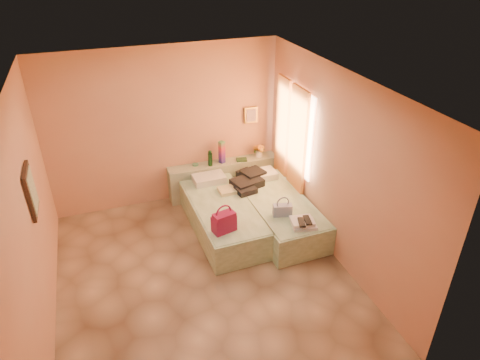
{
  "coord_description": "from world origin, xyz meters",
  "views": [
    {
      "loc": [
        -1.07,
        -4.56,
        4.26
      ],
      "look_at": [
        0.86,
        0.85,
        0.97
      ],
      "focal_mm": 32.0,
      "sensor_mm": 36.0,
      "label": 1
    }
  ],
  "objects_px": {
    "bed_left": "(223,218)",
    "water_bottle": "(210,159)",
    "magenta_handbag": "(224,222)",
    "towel_stack": "(304,223)",
    "blue_handbag": "(282,210)",
    "bed_right": "(278,213)",
    "green_book": "(242,160)",
    "flower_vase": "(259,150)",
    "headboard_ledge": "(224,178)"
  },
  "relations": [
    {
      "from": "flower_vase",
      "to": "blue_handbag",
      "type": "height_order",
      "value": "flower_vase"
    },
    {
      "from": "headboard_ledge",
      "to": "bed_right",
      "type": "relative_size",
      "value": 1.02
    },
    {
      "from": "bed_right",
      "to": "green_book",
      "type": "distance_m",
      "value": 1.35
    },
    {
      "from": "flower_vase",
      "to": "blue_handbag",
      "type": "relative_size",
      "value": 1.0
    },
    {
      "from": "headboard_ledge",
      "to": "magenta_handbag",
      "type": "relative_size",
      "value": 6.09
    },
    {
      "from": "blue_handbag",
      "to": "towel_stack",
      "type": "relative_size",
      "value": 0.82
    },
    {
      "from": "flower_vase",
      "to": "towel_stack",
      "type": "xyz_separation_m",
      "value": [
        -0.11,
        -2.08,
        -0.25
      ]
    },
    {
      "from": "green_book",
      "to": "headboard_ledge",
      "type": "bearing_deg",
      "value": -174.97
    },
    {
      "from": "green_book",
      "to": "towel_stack",
      "type": "xyz_separation_m",
      "value": [
        0.25,
        -2.04,
        -0.12
      ]
    },
    {
      "from": "bed_right",
      "to": "blue_handbag",
      "type": "distance_m",
      "value": 0.54
    },
    {
      "from": "bed_left",
      "to": "towel_stack",
      "type": "distance_m",
      "value": 1.38
    },
    {
      "from": "bed_left",
      "to": "blue_handbag",
      "type": "xyz_separation_m",
      "value": [
        0.78,
        -0.58,
        0.34
      ]
    },
    {
      "from": "water_bottle",
      "to": "magenta_handbag",
      "type": "height_order",
      "value": "water_bottle"
    },
    {
      "from": "bed_left",
      "to": "towel_stack",
      "type": "xyz_separation_m",
      "value": [
        0.96,
        -0.94,
        0.3
      ]
    },
    {
      "from": "bed_left",
      "to": "bed_right",
      "type": "bearing_deg",
      "value": -12.46
    },
    {
      "from": "bed_left",
      "to": "headboard_ledge",
      "type": "bearing_deg",
      "value": 70.51
    },
    {
      "from": "headboard_ledge",
      "to": "green_book",
      "type": "xyz_separation_m",
      "value": [
        0.34,
        -0.05,
        0.34
      ]
    },
    {
      "from": "towel_stack",
      "to": "bed_right",
      "type": "bearing_deg",
      "value": 94.62
    },
    {
      "from": "headboard_ledge",
      "to": "water_bottle",
      "type": "bearing_deg",
      "value": -169.92
    },
    {
      "from": "green_book",
      "to": "magenta_handbag",
      "type": "relative_size",
      "value": 0.56
    },
    {
      "from": "water_bottle",
      "to": "blue_handbag",
      "type": "distance_m",
      "value": 1.82
    },
    {
      "from": "water_bottle",
      "to": "green_book",
      "type": "bearing_deg",
      "value": -0.36
    },
    {
      "from": "headboard_ledge",
      "to": "bed_left",
      "type": "relative_size",
      "value": 1.02
    },
    {
      "from": "green_book",
      "to": "flower_vase",
      "type": "xyz_separation_m",
      "value": [
        0.36,
        0.04,
        0.13
      ]
    },
    {
      "from": "bed_right",
      "to": "flower_vase",
      "type": "xyz_separation_m",
      "value": [
        0.17,
        1.31,
        0.55
      ]
    },
    {
      "from": "water_bottle",
      "to": "green_book",
      "type": "height_order",
      "value": "water_bottle"
    },
    {
      "from": "bed_right",
      "to": "blue_handbag",
      "type": "bearing_deg",
      "value": -108.3
    },
    {
      "from": "water_bottle",
      "to": "magenta_handbag",
      "type": "distance_m",
      "value": 1.79
    },
    {
      "from": "green_book",
      "to": "blue_handbag",
      "type": "xyz_separation_m",
      "value": [
        0.06,
        -1.68,
        -0.07
      ]
    },
    {
      "from": "green_book",
      "to": "flower_vase",
      "type": "height_order",
      "value": "flower_vase"
    },
    {
      "from": "green_book",
      "to": "water_bottle",
      "type": "bearing_deg",
      "value": -167.02
    },
    {
      "from": "water_bottle",
      "to": "towel_stack",
      "type": "height_order",
      "value": "water_bottle"
    },
    {
      "from": "bed_left",
      "to": "towel_stack",
      "type": "relative_size",
      "value": 5.71
    },
    {
      "from": "flower_vase",
      "to": "bed_right",
      "type": "bearing_deg",
      "value": -97.49
    },
    {
      "from": "headboard_ledge",
      "to": "magenta_handbag",
      "type": "xyz_separation_m",
      "value": [
        -0.57,
        -1.81,
        0.33
      ]
    },
    {
      "from": "water_bottle",
      "to": "flower_vase",
      "type": "distance_m",
      "value": 0.96
    },
    {
      "from": "bed_right",
      "to": "blue_handbag",
      "type": "height_order",
      "value": "blue_handbag"
    },
    {
      "from": "bed_right",
      "to": "blue_handbag",
      "type": "xyz_separation_m",
      "value": [
        -0.12,
        -0.4,
        0.34
      ]
    },
    {
      "from": "bed_left",
      "to": "magenta_handbag",
      "type": "distance_m",
      "value": 0.8
    },
    {
      "from": "bed_right",
      "to": "green_book",
      "type": "height_order",
      "value": "green_book"
    },
    {
      "from": "magenta_handbag",
      "to": "towel_stack",
      "type": "bearing_deg",
      "value": -27.21
    },
    {
      "from": "blue_handbag",
      "to": "magenta_handbag",
      "type": "bearing_deg",
      "value": -160.97
    },
    {
      "from": "flower_vase",
      "to": "blue_handbag",
      "type": "distance_m",
      "value": 1.75
    },
    {
      "from": "bed_right",
      "to": "magenta_handbag",
      "type": "relative_size",
      "value": 5.94
    },
    {
      "from": "bed_right",
      "to": "towel_stack",
      "type": "xyz_separation_m",
      "value": [
        0.06,
        -0.77,
        0.3
      ]
    },
    {
      "from": "water_bottle",
      "to": "flower_vase",
      "type": "height_order",
      "value": "flower_vase"
    },
    {
      "from": "bed_left",
      "to": "water_bottle",
      "type": "relative_size",
      "value": 7.12
    },
    {
      "from": "bed_right",
      "to": "flower_vase",
      "type": "bearing_deg",
      "value": 81.07
    },
    {
      "from": "blue_handbag",
      "to": "water_bottle",
      "type": "bearing_deg",
      "value": 125.81
    },
    {
      "from": "flower_vase",
      "to": "blue_handbag",
      "type": "bearing_deg",
      "value": -99.75
    }
  ]
}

